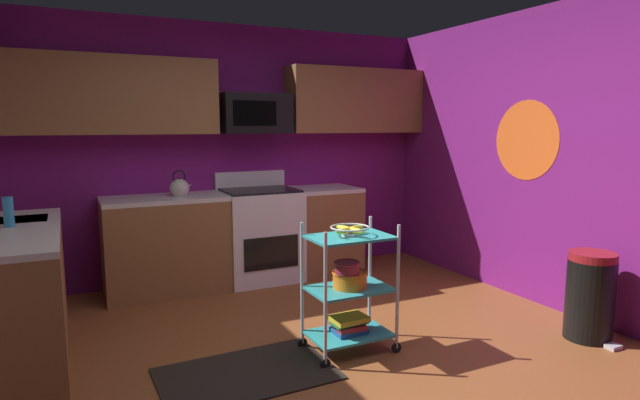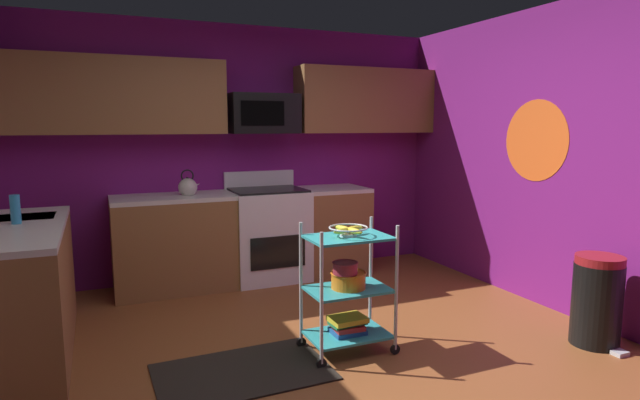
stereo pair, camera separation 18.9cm
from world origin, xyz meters
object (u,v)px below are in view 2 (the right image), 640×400
object	(u,v)px
fruit_bowl	(348,230)
book_stack	(348,325)
microwave	(263,114)
mixing_bowl_small	(345,267)
mixing_bowl_large	(348,280)
kettle	(188,187)
dish_soap_bottle	(15,209)
rolling_cart	(348,289)
trash_can	(597,301)
oven_range	(268,233)

from	to	relation	value
fruit_bowl	book_stack	world-z (taller)	fruit_bowl
microwave	mixing_bowl_small	bearing A→B (deg)	-91.63
fruit_bowl	mixing_bowl_small	world-z (taller)	fruit_bowl
microwave	fruit_bowl	bearing A→B (deg)	-90.68
mixing_bowl_large	mixing_bowl_small	bearing A→B (deg)	-146.42
fruit_bowl	kettle	xyz separation A→B (m)	(-0.77, 1.92, 0.12)
mixing_bowl_small	dish_soap_bottle	xyz separation A→B (m)	(-2.06, 0.90, 0.40)
book_stack	kettle	distance (m)	2.22
microwave	rolling_cart	xyz separation A→B (m)	(-0.02, -2.02, -1.25)
book_stack	dish_soap_bottle	world-z (taller)	dish_soap_bottle
rolling_cart	trash_can	size ratio (longest dim) A/B	1.39
microwave	kettle	distance (m)	1.07
oven_range	mixing_bowl_small	world-z (taller)	oven_range
rolling_cart	mixing_bowl_small	bearing A→B (deg)	-143.88
microwave	mixing_bowl_large	size ratio (longest dim) A/B	2.78
rolling_cart	kettle	world-z (taller)	kettle
oven_range	dish_soap_bottle	distance (m)	2.42
rolling_cart	book_stack	distance (m)	0.26
rolling_cart	dish_soap_bottle	distance (m)	2.33
mixing_bowl_small	dish_soap_bottle	size ratio (longest dim) A/B	0.91
book_stack	dish_soap_bottle	xyz separation A→B (m)	(-2.09, 0.87, 0.83)
oven_range	mixing_bowl_small	distance (m)	1.95
mixing_bowl_small	book_stack	bearing A→B (deg)	36.12
fruit_bowl	mixing_bowl_small	xyz separation A→B (m)	(-0.03, -0.03, -0.26)
mixing_bowl_small	kettle	world-z (taller)	kettle
mixing_bowl_small	kettle	size ratio (longest dim) A/B	0.69
microwave	book_stack	xyz separation A→B (m)	(-0.02, -2.02, -1.51)
rolling_cart	fruit_bowl	xyz separation A→B (m)	(-0.00, -0.00, 0.42)
kettle	trash_can	size ratio (longest dim) A/B	0.40
rolling_cart	book_stack	world-z (taller)	rolling_cart
book_stack	dish_soap_bottle	distance (m)	2.41
rolling_cart	mixing_bowl_small	xyz separation A→B (m)	(-0.03, -0.03, 0.17)
book_stack	kettle	size ratio (longest dim) A/B	0.98
microwave	mixing_bowl_large	bearing A→B (deg)	-90.58
microwave	dish_soap_bottle	size ratio (longest dim) A/B	3.50
fruit_bowl	mixing_bowl_large	world-z (taller)	fruit_bowl
rolling_cart	kettle	bearing A→B (deg)	111.93
dish_soap_bottle	trash_can	size ratio (longest dim) A/B	0.30
mixing_bowl_large	trash_can	distance (m)	1.82
microwave	fruit_bowl	xyz separation A→B (m)	(-0.02, -2.02, -0.82)
oven_range	rolling_cart	xyz separation A→B (m)	(-0.02, -1.92, -0.03)
oven_range	fruit_bowl	size ratio (longest dim) A/B	4.04
kettle	mixing_bowl_small	bearing A→B (deg)	-69.20
mixing_bowl_large	fruit_bowl	bearing A→B (deg)	-180.00
microwave	trash_can	distance (m)	3.41
fruit_bowl	kettle	bearing A→B (deg)	111.93
rolling_cart	dish_soap_bottle	xyz separation A→B (m)	(-2.09, 0.87, 0.57)
fruit_bowl	mixing_bowl_small	size ratio (longest dim) A/B	1.49
dish_soap_bottle	kettle	bearing A→B (deg)	38.41
rolling_cart	kettle	distance (m)	2.14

